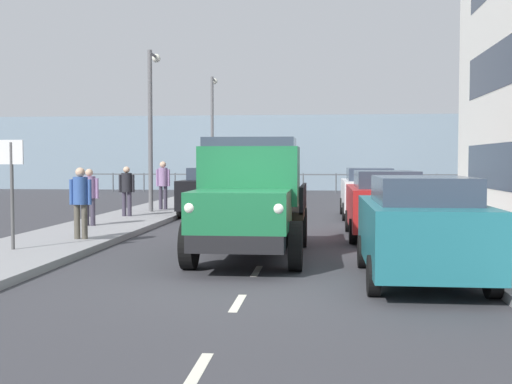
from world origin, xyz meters
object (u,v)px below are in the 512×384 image
at_px(car_black_oppositeside_0, 213,191).
at_px(lamp_post_promenade, 152,115).
at_px(truck_vintage_green, 250,201).
at_px(pedestrian_couple_b, 163,181).
at_px(car_navy_oppositeside_1, 233,185).
at_px(pedestrian_in_dark_coat, 80,197).
at_px(car_red_kerbside_1, 385,203).
at_px(lamp_post_far, 213,124).
at_px(car_silver_oppositeside_2, 248,181).
at_px(car_teal_kerbside_near, 420,227).
at_px(car_white_kerbside_2, 368,192).
at_px(street_sign, 12,175).
at_px(pedestrian_couple_a, 127,187).
at_px(pedestrian_strolling, 89,192).

xyz_separation_m(car_black_oppositeside_0, lamp_post_promenade, (2.22, -0.01, 2.74)).
bearing_deg(truck_vintage_green, pedestrian_couple_b, -67.44).
relative_size(truck_vintage_green, lamp_post_promenade, 0.98).
xyz_separation_m(car_navy_oppositeside_1, pedestrian_in_dark_coat, (1.68, 13.60, 0.23)).
height_order(car_red_kerbside_1, pedestrian_in_dark_coat, pedestrian_in_dark_coat).
xyz_separation_m(pedestrian_in_dark_coat, lamp_post_far, (0.41, -20.64, 2.85)).
relative_size(car_black_oppositeside_0, car_navy_oppositeside_1, 0.94).
height_order(pedestrian_couple_b, lamp_post_far, lamp_post_far).
distance_m(truck_vintage_green, pedestrian_couple_b, 11.70).
xyz_separation_m(car_silver_oppositeside_2, lamp_post_far, (2.10, -1.35, 3.08)).
distance_m(car_teal_kerbside_near, car_white_kerbside_2, 11.85).
bearing_deg(car_silver_oppositeside_2, lamp_post_far, -32.83).
distance_m(pedestrian_couple_b, street_sign, 10.98).
distance_m(car_black_oppositeside_0, lamp_post_far, 12.88).
xyz_separation_m(car_teal_kerbside_near, pedestrian_in_dark_coat, (7.19, -3.78, 0.23)).
bearing_deg(car_red_kerbside_1, car_white_kerbside_2, -90.00).
bearing_deg(car_teal_kerbside_near, pedestrian_couple_b, -59.76).
bearing_deg(car_white_kerbside_2, pedestrian_couple_a, 13.74).
bearing_deg(lamp_post_far, car_white_kerbside_2, 121.17).
bearing_deg(car_navy_oppositeside_1, car_red_kerbside_1, 115.76).
bearing_deg(car_black_oppositeside_0, street_sign, 76.60).
bearing_deg(lamp_post_promenade, car_red_kerbside_1, 141.60).
bearing_deg(car_white_kerbside_2, pedestrian_in_dark_coat, 48.32).
xyz_separation_m(car_red_kerbside_1, car_white_kerbside_2, (0.00, -5.87, -0.00)).
bearing_deg(pedestrian_strolling, pedestrian_in_dark_coat, 106.72).
bearing_deg(pedestrian_in_dark_coat, car_teal_kerbside_near, 152.26).
xyz_separation_m(pedestrian_in_dark_coat, lamp_post_promenade, (0.54, -8.32, 2.50)).
bearing_deg(pedestrian_in_dark_coat, lamp_post_far, -88.85).
height_order(car_white_kerbside_2, pedestrian_in_dark_coat, pedestrian_in_dark_coat).
relative_size(car_red_kerbside_1, street_sign, 1.86).
relative_size(pedestrian_strolling, pedestrian_couple_a, 0.98).
relative_size(pedestrian_in_dark_coat, street_sign, 0.74).
distance_m(pedestrian_in_dark_coat, pedestrian_strolling, 3.14).
relative_size(car_red_kerbside_1, pedestrian_in_dark_coat, 2.51).
distance_m(car_black_oppositeside_0, pedestrian_strolling, 5.90).
distance_m(car_white_kerbside_2, pedestrian_couple_a, 8.22).
distance_m(pedestrian_in_dark_coat, pedestrian_couple_b, 9.12).
distance_m(pedestrian_in_dark_coat, street_sign, 2.06).
xyz_separation_m(car_white_kerbside_2, pedestrian_strolling, (8.09, 5.07, 0.19)).
relative_size(pedestrian_couple_a, pedestrian_couple_b, 0.91).
distance_m(car_silver_oppositeside_2, lamp_post_far, 3.96).
bearing_deg(lamp_post_promenade, truck_vintage_green, 115.13).
xyz_separation_m(car_white_kerbside_2, pedestrian_in_dark_coat, (7.19, 8.07, 0.23)).
height_order(car_black_oppositeside_0, street_sign, street_sign).
xyz_separation_m(truck_vintage_green, pedestrian_in_dark_coat, (4.16, -1.69, -0.05)).
bearing_deg(street_sign, car_navy_oppositeside_1, -98.90).
relative_size(car_navy_oppositeside_1, car_silver_oppositeside_2, 0.95).
relative_size(truck_vintage_green, pedestrian_couple_b, 3.14).
xyz_separation_m(pedestrian_couple_b, street_sign, (0.40, 10.97, 0.47)).
distance_m(pedestrian_strolling, street_sign, 4.89).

